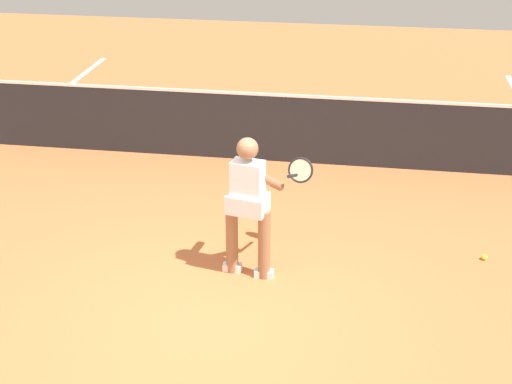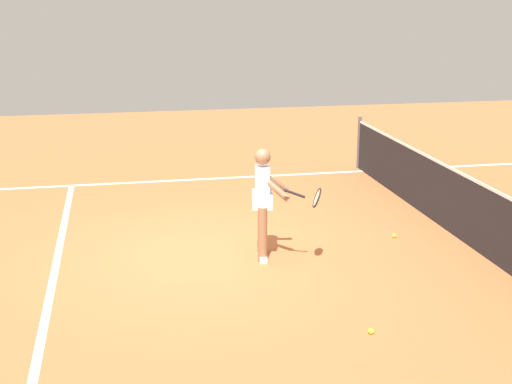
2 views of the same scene
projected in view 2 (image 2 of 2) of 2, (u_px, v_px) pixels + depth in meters
ground_plane at (200, 253)px, 10.04m from camera, size 25.51×25.51×0.00m
service_line_marking at (56, 263)px, 9.66m from camera, size 8.28×0.10×0.01m
sideline_left_marking at (175, 180)px, 13.95m from camera, size 0.10×17.63×0.01m
court_net at (457, 204)px, 10.64m from camera, size 8.96×0.08×1.09m
tennis_player at (265, 199)px, 9.69m from camera, size 0.90×0.90×1.55m
tennis_ball_mid at (394, 236)px, 10.69m from camera, size 0.07×0.07×0.07m
tennis_ball_far at (371, 331)px, 7.66m from camera, size 0.07×0.07×0.07m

